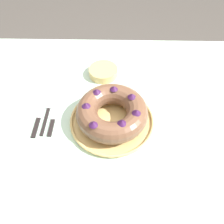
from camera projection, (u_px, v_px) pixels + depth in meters
ground_plane at (109, 184)px, 1.50m from camera, size 8.00×8.00×0.00m
dining_table at (107, 129)px, 0.98m from camera, size 1.45×1.18×0.74m
serving_dish at (112, 120)px, 0.90m from camera, size 0.35×0.35×0.02m
bundt_cake at (112, 112)px, 0.86m from camera, size 0.29×0.29×0.10m
fork at (47, 113)px, 0.94m from camera, size 0.02×0.20×0.01m
serving_knife at (39, 119)px, 0.92m from camera, size 0.02×0.22×0.01m
cake_knife at (53, 120)px, 0.91m from camera, size 0.02×0.19×0.01m
side_bowl at (103, 72)px, 1.08m from camera, size 0.14×0.14×0.04m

